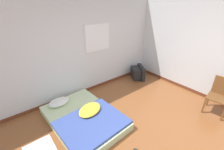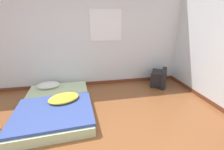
# 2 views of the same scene
# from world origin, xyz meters

# --- Properties ---
(ground_plane) EXTENTS (20.00, 20.00, 0.00)m
(ground_plane) POSITION_xyz_m (0.00, 0.00, 0.00)
(ground_plane) COLOR brown
(wall_back) EXTENTS (7.38, 0.08, 2.60)m
(wall_back) POSITION_xyz_m (0.01, 2.53, 1.29)
(wall_back) COLOR silver
(wall_back) RESTS_ON ground_plane
(wall_right) EXTENTS (0.08, 7.40, 2.60)m
(wall_right) POSITION_xyz_m (2.52, 0.00, 1.29)
(wall_right) COLOR silver
(wall_right) RESTS_ON ground_plane
(mattress_bed) EXTENTS (1.42, 1.97, 0.31)m
(mattress_bed) POSITION_xyz_m (-0.71, 1.40, 0.11)
(mattress_bed) COLOR beige
(mattress_bed) RESTS_ON ground_plane
(crt_tv) EXTENTS (0.60, 0.66, 0.45)m
(crt_tv) POSITION_xyz_m (1.86, 2.11, 0.22)
(crt_tv) COLOR black
(crt_tv) RESTS_ON ground_plane
(wooden_chair) EXTENTS (0.50, 0.50, 0.89)m
(wooden_chair) POSITION_xyz_m (2.06, -0.33, 0.51)
(wooden_chair) COLOR brown
(wooden_chair) RESTS_ON ground_plane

